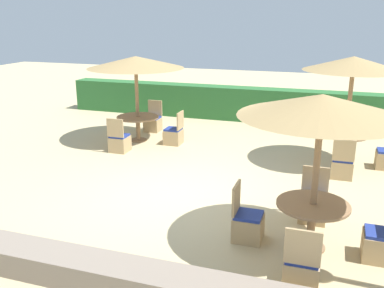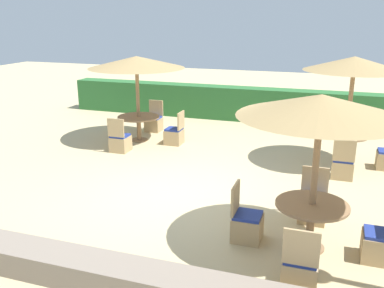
% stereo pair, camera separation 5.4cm
% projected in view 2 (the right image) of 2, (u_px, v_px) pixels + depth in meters
% --- Properties ---
extents(ground_plane, '(40.00, 40.00, 0.00)m').
position_uv_depth(ground_plane, '(182.00, 195.00, 8.58)').
color(ground_plane, '#C6B284').
extents(hedge_row, '(13.00, 0.70, 1.11)m').
position_uv_depth(hedge_row, '(250.00, 104.00, 14.47)').
color(hedge_row, '#2D6B33').
rests_on(hedge_row, ground_plane).
extents(stone_border, '(10.00, 0.56, 0.37)m').
position_uv_depth(stone_border, '(101.00, 273.00, 5.67)').
color(stone_border, gray).
rests_on(stone_border, ground_plane).
extents(parasol_back_left, '(2.65, 2.65, 2.39)m').
position_uv_depth(parasol_back_left, '(136.00, 62.00, 11.66)').
color(parasol_back_left, '#93704C').
rests_on(parasol_back_left, ground_plane).
extents(round_table_back_left, '(1.19, 1.19, 0.71)m').
position_uv_depth(round_table_back_left, '(139.00, 121.00, 12.13)').
color(round_table_back_left, '#93704C').
rests_on(round_table_back_left, ground_plane).
extents(patio_chair_back_left_east, '(0.46, 0.46, 0.93)m').
position_uv_depth(patio_chair_back_left_east, '(175.00, 135.00, 11.89)').
color(patio_chair_back_left_east, tan).
rests_on(patio_chair_back_left_east, ground_plane).
extents(patio_chair_back_left_north, '(0.46, 0.46, 0.93)m').
position_uv_depth(patio_chair_back_left_north, '(154.00, 123.00, 13.24)').
color(patio_chair_back_left_north, tan).
rests_on(patio_chair_back_left_north, ground_plane).
extents(patio_chair_back_left_south, '(0.46, 0.46, 0.93)m').
position_uv_depth(patio_chair_back_left_south, '(120.00, 142.00, 11.24)').
color(patio_chair_back_left_south, tan).
rests_on(patio_chair_back_left_south, ground_plane).
extents(parasol_back_right, '(2.27, 2.27, 2.57)m').
position_uv_depth(parasol_back_right, '(354.00, 64.00, 9.65)').
color(parasol_back_right, '#93704C').
rests_on(parasol_back_right, ground_plane).
extents(round_table_back_right, '(0.98, 0.98, 0.74)m').
position_uv_depth(round_table_back_right, '(346.00, 142.00, 10.18)').
color(round_table_back_right, '#93704C').
rests_on(round_table_back_right, ground_plane).
extents(patio_chair_back_right_south, '(0.46, 0.46, 0.93)m').
position_uv_depth(patio_chair_back_right_south, '(342.00, 167.00, 9.41)').
color(patio_chair_back_right_south, tan).
rests_on(patio_chair_back_right_south, ground_plane).
extents(parasol_front_right, '(2.39, 2.39, 2.41)m').
position_uv_depth(parasol_front_right, '(321.00, 107.00, 5.99)').
color(parasol_front_right, '#93704C').
rests_on(parasol_front_right, ground_plane).
extents(round_table_front_right, '(1.10, 1.10, 0.75)m').
position_uv_depth(round_table_front_right, '(311.00, 213.00, 6.47)').
color(round_table_front_right, '#93704C').
rests_on(round_table_front_right, ground_plane).
extents(patio_chair_front_right_west, '(0.46, 0.46, 0.93)m').
position_uv_depth(patio_chair_front_right_west, '(246.00, 224.00, 6.82)').
color(patio_chair_front_right_west, tan).
rests_on(patio_chair_front_right_west, ground_plane).
extents(patio_chair_front_right_east, '(0.46, 0.46, 0.93)m').
position_uv_depth(patio_chair_front_right_east, '(380.00, 244.00, 6.24)').
color(patio_chair_front_right_east, tan).
rests_on(patio_chair_front_right_east, ground_plane).
extents(patio_chair_front_right_north, '(0.46, 0.46, 0.93)m').
position_uv_depth(patio_chair_front_right_north, '(312.00, 206.00, 7.46)').
color(patio_chair_front_right_north, tan).
rests_on(patio_chair_front_right_north, ground_plane).
extents(patio_chair_front_right_south, '(0.46, 0.46, 0.93)m').
position_uv_depth(patio_chair_front_right_south, '(300.00, 270.00, 5.62)').
color(patio_chair_front_right_south, tan).
rests_on(patio_chair_front_right_south, ground_plane).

